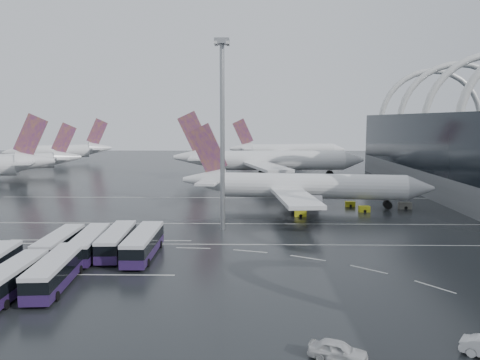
{
  "coord_description": "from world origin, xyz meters",
  "views": [
    {
      "loc": [
        -1.17,
        -69.71,
        18.45
      ],
      "look_at": [
        -2.87,
        18.77,
        7.0
      ],
      "focal_mm": 35.0,
      "sensor_mm": 36.0,
      "label": 1
    }
  ],
  "objects_px": {
    "jet_remote_mid": "(21,161)",
    "bus_row_far_c": "(56,271)",
    "jet_remote_far": "(61,151)",
    "bus_row_near_c": "(117,241)",
    "airliner_gate_b": "(266,161)",
    "gse_cart_belly_a": "(364,209)",
    "airliner_gate_c": "(286,151)",
    "airliner_main": "(300,187)",
    "gse_cart_belly_e": "(350,204)",
    "van_curve_b": "(338,350)",
    "bus_row_far_b": "(11,279)",
    "floodlight_mast": "(222,112)",
    "gse_cart_belly_d": "(405,205)",
    "gse_cart_belly_c": "(300,213)",
    "bus_row_near_a": "(59,244)",
    "bus_row_near_d": "(143,243)",
    "bus_row_near_b": "(89,244)"
  },
  "relations": [
    {
      "from": "bus_row_far_b",
      "to": "gse_cart_belly_e",
      "type": "relative_size",
      "value": 6.34
    },
    {
      "from": "bus_row_near_a",
      "to": "bus_row_near_d",
      "type": "relative_size",
      "value": 0.92
    },
    {
      "from": "van_curve_b",
      "to": "gse_cart_belly_c",
      "type": "relative_size",
      "value": 2.03
    },
    {
      "from": "airliner_gate_c",
      "to": "van_curve_b",
      "type": "relative_size",
      "value": 11.68
    },
    {
      "from": "jet_remote_far",
      "to": "bus_row_near_c",
      "type": "xyz_separation_m",
      "value": [
        62.14,
        -135.67,
        -3.16
      ]
    },
    {
      "from": "bus_row_near_b",
      "to": "bus_row_far_c",
      "type": "bearing_deg",
      "value": 176.68
    },
    {
      "from": "bus_row_far_b",
      "to": "bus_row_near_c",
      "type": "bearing_deg",
      "value": -24.9
    },
    {
      "from": "airliner_main",
      "to": "bus_row_far_c",
      "type": "bearing_deg",
      "value": -117.3
    },
    {
      "from": "airliner_main",
      "to": "gse_cart_belly_e",
      "type": "relative_size",
      "value": 26.25
    },
    {
      "from": "airliner_gate_b",
      "to": "airliner_gate_c",
      "type": "distance_m",
      "value": 60.7
    },
    {
      "from": "bus_row_near_b",
      "to": "gse_cart_belly_e",
      "type": "distance_m",
      "value": 57.27
    },
    {
      "from": "gse_cart_belly_d",
      "to": "gse_cart_belly_e",
      "type": "distance_m",
      "value": 11.12
    },
    {
      "from": "bus_row_near_c",
      "to": "gse_cart_belly_d",
      "type": "distance_m",
      "value": 61.05
    },
    {
      "from": "jet_remote_far",
      "to": "bus_row_far_c",
      "type": "height_order",
      "value": "jet_remote_far"
    },
    {
      "from": "jet_remote_mid",
      "to": "bus_row_far_c",
      "type": "bearing_deg",
      "value": 93.37
    },
    {
      "from": "bus_row_near_c",
      "to": "gse_cart_belly_e",
      "type": "relative_size",
      "value": 6.65
    },
    {
      "from": "gse_cart_belly_c",
      "to": "jet_remote_far",
      "type": "bearing_deg",
      "value": 129.35
    },
    {
      "from": "airliner_main",
      "to": "bus_row_far_c",
      "type": "relative_size",
      "value": 3.9
    },
    {
      "from": "bus_row_near_b",
      "to": "bus_row_near_d",
      "type": "bearing_deg",
      "value": -95.81
    },
    {
      "from": "airliner_main",
      "to": "gse_cart_belly_c",
      "type": "bearing_deg",
      "value": -89.17
    },
    {
      "from": "airliner_main",
      "to": "airliner_gate_b",
      "type": "distance_m",
      "value": 51.85
    },
    {
      "from": "jet_remote_mid",
      "to": "bus_row_near_b",
      "type": "distance_m",
      "value": 108.14
    },
    {
      "from": "gse_cart_belly_e",
      "to": "van_curve_b",
      "type": "bearing_deg",
      "value": -102.88
    },
    {
      "from": "airliner_gate_c",
      "to": "van_curve_b",
      "type": "xyz_separation_m",
      "value": [
        -9.83,
        -174.66,
        -3.98
      ]
    },
    {
      "from": "van_curve_b",
      "to": "gse_cart_belly_e",
      "type": "xyz_separation_m",
      "value": [
        14.78,
        64.64,
        -0.23
      ]
    },
    {
      "from": "floodlight_mast",
      "to": "gse_cart_belly_d",
      "type": "xyz_separation_m",
      "value": [
        36.97,
        19.1,
        -19.06
      ]
    },
    {
      "from": "bus_row_far_b",
      "to": "gse_cart_belly_c",
      "type": "distance_m",
      "value": 53.92
    },
    {
      "from": "bus_row_far_b",
      "to": "gse_cart_belly_e",
      "type": "xyz_separation_m",
      "value": [
        46.88,
        51.47,
        -1.16
      ]
    },
    {
      "from": "jet_remote_mid",
      "to": "bus_row_far_b",
      "type": "bearing_deg",
      "value": 91.23
    },
    {
      "from": "jet_remote_far",
      "to": "bus_row_near_a",
      "type": "xyz_separation_m",
      "value": [
        54.79,
        -137.33,
        -3.23
      ]
    },
    {
      "from": "gse_cart_belly_e",
      "to": "bus_row_near_c",
      "type": "bearing_deg",
      "value": -137.97
    },
    {
      "from": "airliner_main",
      "to": "bus_row_far_b",
      "type": "distance_m",
      "value": 61.93
    },
    {
      "from": "bus_row_near_c",
      "to": "jet_remote_mid",
      "type": "bearing_deg",
      "value": 29.42
    },
    {
      "from": "bus_row_near_c",
      "to": "bus_row_far_b",
      "type": "distance_m",
      "value": 16.89
    },
    {
      "from": "jet_remote_far",
      "to": "gse_cart_belly_e",
      "type": "xyz_separation_m",
      "value": [
        102.13,
        -99.62,
        -4.39
      ]
    },
    {
      "from": "airliner_gate_b",
      "to": "jet_remote_far",
      "type": "bearing_deg",
      "value": 147.18
    },
    {
      "from": "gse_cart_belly_a",
      "to": "airliner_gate_c",
      "type": "bearing_deg",
      "value": 93.23
    },
    {
      "from": "van_curve_b",
      "to": "bus_row_near_c",
      "type": "bearing_deg",
      "value": 62.35
    },
    {
      "from": "gse_cart_belly_a",
      "to": "van_curve_b",
      "type": "bearing_deg",
      "value": -105.55
    },
    {
      "from": "airliner_gate_c",
      "to": "gse_cart_belly_e",
      "type": "bearing_deg",
      "value": -99.42
    },
    {
      "from": "bus_row_far_b",
      "to": "gse_cart_belly_a",
      "type": "height_order",
      "value": "bus_row_far_b"
    },
    {
      "from": "bus_row_far_b",
      "to": "gse_cart_belly_d",
      "type": "bearing_deg",
      "value": -50.44
    },
    {
      "from": "bus_row_far_c",
      "to": "airliner_gate_c",
      "type": "bearing_deg",
      "value": -17.75
    },
    {
      "from": "jet_remote_far",
      "to": "bus_row_far_b",
      "type": "distance_m",
      "value": 160.92
    },
    {
      "from": "airliner_gate_b",
      "to": "bus_row_near_c",
      "type": "height_order",
      "value": "airliner_gate_b"
    },
    {
      "from": "bus_row_far_c",
      "to": "floodlight_mast",
      "type": "height_order",
      "value": "floodlight_mast"
    },
    {
      "from": "airliner_gate_b",
      "to": "gse_cart_belly_a",
      "type": "xyz_separation_m",
      "value": [
        17.79,
        -56.21,
        -4.72
      ]
    },
    {
      "from": "bus_row_near_b",
      "to": "bus_row_far_b",
      "type": "height_order",
      "value": "bus_row_near_b"
    },
    {
      "from": "van_curve_b",
      "to": "floodlight_mast",
      "type": "xyz_separation_m",
      "value": [
        -11.31,
        43.24,
        18.97
      ]
    },
    {
      "from": "bus_row_near_d",
      "to": "gse_cart_belly_c",
      "type": "bearing_deg",
      "value": -42.2
    }
  ]
}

